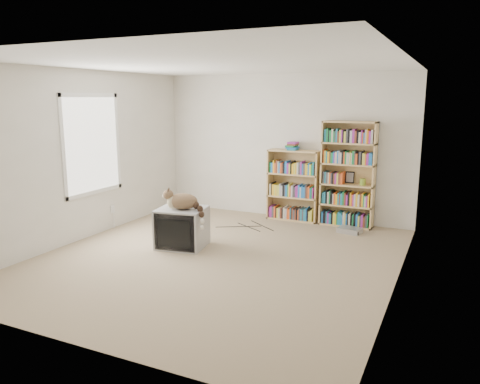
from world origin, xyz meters
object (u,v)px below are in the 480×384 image
at_px(cat, 185,204).
at_px(bookcase_tall, 348,177).
at_px(bookcase_short, 294,188).
at_px(crt_tv, 182,227).
at_px(dvd_player, 350,230).

xyz_separation_m(cat, bookcase_tall, (1.77, 2.19, 0.18)).
distance_m(bookcase_tall, bookcase_short, 0.97).
distance_m(crt_tv, dvd_player, 2.66).
bearing_deg(dvd_player, cat, -127.59).
distance_m(bookcase_tall, dvd_player, 0.90).
bearing_deg(cat, crt_tv, 122.83).
distance_m(crt_tv, cat, 0.38).
distance_m(bookcase_short, dvd_player, 1.27).
xyz_separation_m(cat, bookcase_short, (0.84, 2.19, -0.09)).
xyz_separation_m(crt_tv, dvd_player, (2.02, 1.71, -0.24)).
bearing_deg(bookcase_short, dvd_player, -21.22).
bearing_deg(cat, bookcase_tall, 25.62).
bearing_deg(bookcase_tall, cat, -128.93).
height_order(crt_tv, bookcase_short, bookcase_short).
relative_size(crt_tv, bookcase_tall, 0.42).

